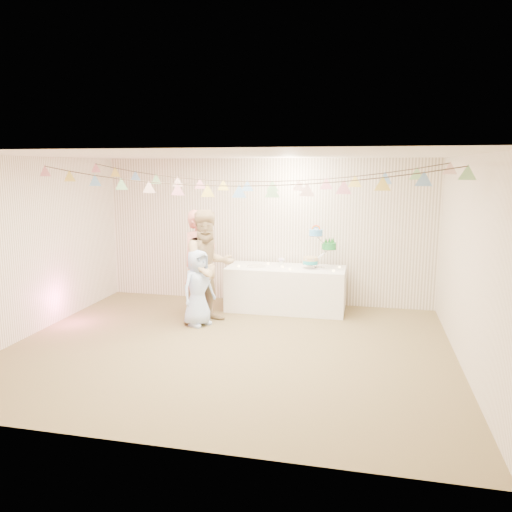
% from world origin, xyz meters
% --- Properties ---
extents(floor, '(6.00, 6.00, 0.00)m').
position_xyz_m(floor, '(0.00, 0.00, 0.00)').
color(floor, brown).
rests_on(floor, ground).
extents(ceiling, '(6.00, 6.00, 0.00)m').
position_xyz_m(ceiling, '(0.00, 0.00, 2.60)').
color(ceiling, silver).
rests_on(ceiling, ground).
extents(back_wall, '(6.00, 6.00, 0.00)m').
position_xyz_m(back_wall, '(0.00, 2.50, 1.30)').
color(back_wall, white).
rests_on(back_wall, ground).
extents(front_wall, '(6.00, 6.00, 0.00)m').
position_xyz_m(front_wall, '(0.00, -2.50, 1.30)').
color(front_wall, white).
rests_on(front_wall, ground).
extents(left_wall, '(5.00, 5.00, 0.00)m').
position_xyz_m(left_wall, '(-3.00, 0.00, 1.30)').
color(left_wall, white).
rests_on(left_wall, ground).
extents(right_wall, '(5.00, 5.00, 0.00)m').
position_xyz_m(right_wall, '(3.00, 0.00, 1.30)').
color(right_wall, white).
rests_on(right_wall, ground).
extents(table, '(2.01, 0.81, 0.76)m').
position_xyz_m(table, '(0.46, 2.00, 0.38)').
color(table, white).
rests_on(table, floor).
extents(cake_stand, '(0.61, 0.36, 0.68)m').
position_xyz_m(cake_stand, '(1.01, 2.05, 1.09)').
color(cake_stand, silver).
rests_on(cake_stand, table).
extents(cake_bottom, '(0.31, 0.31, 0.15)m').
position_xyz_m(cake_bottom, '(0.86, 1.99, 0.84)').
color(cake_bottom, '#25ABAF').
rests_on(cake_bottom, cake_stand).
extents(cake_middle, '(0.27, 0.27, 0.22)m').
position_xyz_m(cake_middle, '(1.19, 2.14, 1.11)').
color(cake_middle, '#1C8337').
rests_on(cake_middle, cake_stand).
extents(cake_top_tier, '(0.25, 0.25, 0.19)m').
position_xyz_m(cake_top_tier, '(0.95, 2.02, 1.38)').
color(cake_top_tier, '#4CA3F1').
rests_on(cake_top_tier, cake_stand).
extents(platter, '(0.32, 0.32, 0.02)m').
position_xyz_m(platter, '(-0.05, 1.95, 0.76)').
color(platter, white).
rests_on(platter, table).
extents(posy, '(0.13, 0.13, 0.15)m').
position_xyz_m(posy, '(0.37, 2.05, 0.82)').
color(posy, white).
rests_on(posy, table).
extents(person_adult_a, '(0.70, 0.77, 1.76)m').
position_xyz_m(person_adult_a, '(-0.90, 1.44, 0.88)').
color(person_adult_a, '#D67C70').
rests_on(person_adult_a, floor).
extents(person_adult_b, '(1.11, 1.09, 1.80)m').
position_xyz_m(person_adult_b, '(-0.63, 1.07, 0.90)').
color(person_adult_b, tan).
rests_on(person_adult_b, floor).
extents(person_child, '(0.62, 0.70, 1.20)m').
position_xyz_m(person_child, '(-0.74, 0.87, 0.60)').
color(person_child, '#B4CEFF').
rests_on(person_child, floor).
extents(bunting_back, '(5.60, 1.10, 0.40)m').
position_xyz_m(bunting_back, '(0.00, 1.10, 2.35)').
color(bunting_back, pink).
rests_on(bunting_back, ceiling).
extents(bunting_front, '(5.60, 0.90, 0.36)m').
position_xyz_m(bunting_front, '(0.00, -0.20, 2.32)').
color(bunting_front, '#72A5E5').
rests_on(bunting_front, ceiling).
extents(tealight_0, '(0.04, 0.04, 0.03)m').
position_xyz_m(tealight_0, '(-0.34, 1.85, 0.77)').
color(tealight_0, '#FFD88C').
rests_on(tealight_0, table).
extents(tealight_1, '(0.04, 0.04, 0.03)m').
position_xyz_m(tealight_1, '(0.11, 2.18, 0.77)').
color(tealight_1, '#FFD88C').
rests_on(tealight_1, table).
extents(tealight_2, '(0.04, 0.04, 0.03)m').
position_xyz_m(tealight_2, '(0.56, 1.78, 0.77)').
color(tealight_2, '#FFD88C').
rests_on(tealight_2, table).
extents(tealight_3, '(0.04, 0.04, 0.03)m').
position_xyz_m(tealight_3, '(0.81, 2.22, 0.77)').
color(tealight_3, '#FFD88C').
rests_on(tealight_3, table).
extents(tealight_4, '(0.04, 0.04, 0.03)m').
position_xyz_m(tealight_4, '(1.28, 1.82, 0.77)').
color(tealight_4, '#FFD88C').
rests_on(tealight_4, table).
extents(tealight_5, '(0.04, 0.04, 0.03)m').
position_xyz_m(tealight_5, '(1.36, 2.15, 0.77)').
color(tealight_5, '#FFD88C').
rests_on(tealight_5, table).
extents(tealight_6, '(0.04, 0.04, 0.03)m').
position_xyz_m(tealight_6, '(0.40, 1.96, 0.77)').
color(tealight_6, '#FFD88C').
rests_on(tealight_6, table).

